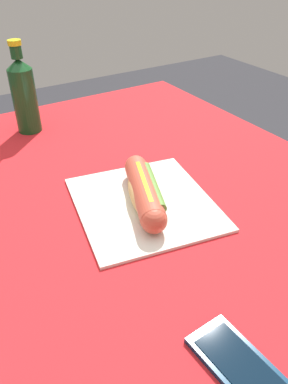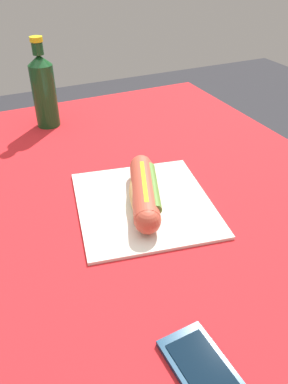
# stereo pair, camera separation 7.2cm
# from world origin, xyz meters

# --- Properties ---
(dining_table) EXTENTS (1.18, 0.94, 0.78)m
(dining_table) POSITION_xyz_m (0.00, 0.00, 0.64)
(dining_table) COLOR brown
(dining_table) RESTS_ON ground
(paper_wrapper) EXTENTS (0.32, 0.30, 0.01)m
(paper_wrapper) POSITION_xyz_m (0.02, 0.01, 0.78)
(paper_wrapper) COLOR silver
(paper_wrapper) RESTS_ON dining_table
(hot_dog) EXTENTS (0.22, 0.12, 0.05)m
(hot_dog) POSITION_xyz_m (0.02, 0.02, 0.81)
(hot_dog) COLOR tan
(hot_dog) RESTS_ON paper_wrapper
(cell_phone) EXTENTS (0.15, 0.07, 0.01)m
(cell_phone) POSITION_xyz_m (0.37, -0.06, 0.78)
(cell_phone) COLOR #0A2D4C
(cell_phone) RESTS_ON dining_table
(soda_bottle) EXTENTS (0.06, 0.06, 0.23)m
(soda_bottle) POSITION_xyz_m (-0.43, -0.07, 0.88)
(soda_bottle) COLOR #14471E
(soda_bottle) RESTS_ON dining_table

